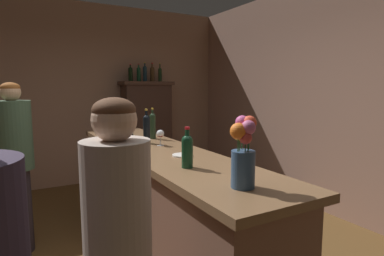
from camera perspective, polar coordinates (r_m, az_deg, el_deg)
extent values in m
cube|color=#A67E64|center=(5.50, -21.10, 5.55)|extent=(5.32, 0.12, 2.94)
cube|color=#A37A66|center=(4.15, 27.37, 4.79)|extent=(0.12, 6.33, 2.94)
cube|color=brown|center=(2.91, -5.55, -14.64)|extent=(0.58, 2.87, 1.01)
cube|color=brown|center=(2.75, -5.69, -4.32)|extent=(0.66, 2.99, 0.05)
cube|color=#402A21|center=(5.58, -8.05, -0.44)|extent=(0.80, 0.34, 1.69)
cube|color=#452D22|center=(5.53, -8.21, 7.95)|extent=(0.88, 0.40, 0.06)
cylinder|color=black|center=(3.04, -8.13, -0.52)|extent=(0.07, 0.07, 0.24)
sphere|color=black|center=(3.02, -8.17, 1.70)|extent=(0.07, 0.07, 0.07)
cylinder|color=black|center=(3.02, -8.18, 2.41)|extent=(0.02, 0.02, 0.07)
cylinder|color=gold|center=(3.01, -8.20, 3.27)|extent=(0.03, 0.03, 0.02)
cylinder|color=#123720|center=(2.10, -0.86, -4.72)|extent=(0.08, 0.08, 0.18)
sphere|color=#123720|center=(2.09, -0.86, -2.29)|extent=(0.08, 0.08, 0.08)
cylinder|color=#123720|center=(2.08, -0.87, -1.27)|extent=(0.03, 0.03, 0.08)
cylinder|color=red|center=(2.08, -0.87, -0.02)|extent=(0.03, 0.03, 0.02)
cylinder|color=#20321F|center=(3.30, -7.06, 0.08)|extent=(0.06, 0.06, 0.23)
sphere|color=#20321F|center=(3.29, -7.09, 2.08)|extent=(0.06, 0.06, 0.06)
cylinder|color=#20321F|center=(3.29, -7.10, 2.70)|extent=(0.02, 0.02, 0.07)
cylinder|color=gold|center=(3.28, -7.11, 3.46)|extent=(0.02, 0.02, 0.02)
cylinder|color=black|center=(3.56, -11.12, 0.34)|extent=(0.07, 0.07, 0.21)
sphere|color=black|center=(3.55, -11.16, 2.00)|extent=(0.07, 0.07, 0.07)
cylinder|color=black|center=(3.55, -11.18, 2.78)|extent=(0.03, 0.03, 0.10)
cylinder|color=#AB1927|center=(3.54, -11.20, 3.70)|extent=(0.03, 0.03, 0.02)
cylinder|color=white|center=(2.92, -5.66, -3.11)|extent=(0.07, 0.07, 0.00)
cylinder|color=white|center=(2.91, -5.67, -2.36)|extent=(0.01, 0.01, 0.07)
ellipsoid|color=white|center=(2.90, -5.69, -0.99)|extent=(0.07, 0.07, 0.07)
ellipsoid|color=maroon|center=(2.90, -5.69, -1.36)|extent=(0.06, 0.06, 0.03)
cylinder|color=white|center=(3.33, -11.24, -1.92)|extent=(0.07, 0.07, 0.00)
cylinder|color=white|center=(3.32, -11.26, -1.28)|extent=(0.01, 0.01, 0.07)
ellipsoid|color=white|center=(3.32, -11.29, -0.21)|extent=(0.06, 0.06, 0.06)
ellipsoid|color=maroon|center=(3.32, -11.28, -0.47)|extent=(0.05, 0.05, 0.02)
cylinder|color=#2F4C6F|center=(1.71, 9.13, -7.31)|extent=(0.13, 0.13, 0.20)
cylinder|color=#38602D|center=(1.72, 10.15, -2.82)|extent=(0.01, 0.01, 0.22)
sphere|color=#DE452A|center=(1.70, 10.24, 0.90)|extent=(0.08, 0.08, 0.08)
cylinder|color=#38602D|center=(1.73, 8.93, -2.73)|extent=(0.01, 0.01, 0.22)
sphere|color=#C94E90|center=(1.71, 9.01, 0.97)|extent=(0.08, 0.08, 0.08)
cylinder|color=#38602D|center=(1.69, 8.49, -3.88)|extent=(0.01, 0.01, 0.17)
sphere|color=gold|center=(1.68, 8.55, -1.07)|extent=(0.07, 0.07, 0.07)
cylinder|color=#38602D|center=(1.67, 8.24, -3.74)|extent=(0.01, 0.01, 0.19)
sphere|color=orange|center=(1.65, 8.30, -0.58)|extent=(0.09, 0.09, 0.09)
cylinder|color=#38602D|center=(1.67, 9.52, -4.33)|extent=(0.01, 0.01, 0.15)
sphere|color=#C63E39|center=(1.66, 9.58, -1.76)|extent=(0.07, 0.07, 0.07)
cylinder|color=#38602D|center=(1.67, 10.00, -3.40)|extent=(0.01, 0.01, 0.21)
sphere|color=#B85886|center=(1.66, 10.08, 0.09)|extent=(0.08, 0.08, 0.08)
cylinder|color=white|center=(2.47, -1.71, -4.90)|extent=(0.16, 0.16, 0.01)
cylinder|color=black|center=(5.44, -10.96, 9.25)|extent=(0.07, 0.07, 0.20)
sphere|color=black|center=(5.44, -10.99, 10.29)|extent=(0.07, 0.07, 0.07)
cylinder|color=black|center=(5.45, -11.00, 10.66)|extent=(0.02, 0.02, 0.07)
cylinder|color=#B7212D|center=(5.45, -11.01, 11.12)|extent=(0.03, 0.03, 0.02)
cylinder|color=#123A22|center=(5.49, -9.52, 9.31)|extent=(0.07, 0.07, 0.21)
sphere|color=#123A22|center=(5.49, -9.55, 10.38)|extent=(0.07, 0.07, 0.07)
cylinder|color=#123A22|center=(5.49, -9.55, 10.76)|extent=(0.02, 0.02, 0.07)
cylinder|color=#B22325|center=(5.50, -9.56, 11.21)|extent=(0.02, 0.02, 0.02)
cylinder|color=#182F38|center=(5.53, -8.43, 9.43)|extent=(0.07, 0.07, 0.23)
sphere|color=#182F38|center=(5.53, -8.45, 10.60)|extent=(0.07, 0.07, 0.07)
cylinder|color=#182F38|center=(5.53, -8.46, 11.00)|extent=(0.02, 0.02, 0.08)
cylinder|color=gold|center=(5.54, -8.47, 11.49)|extent=(0.03, 0.03, 0.02)
cylinder|color=#483018|center=(5.58, -7.12, 9.36)|extent=(0.08, 0.08, 0.21)
sphere|color=#483018|center=(5.58, -7.14, 10.46)|extent=(0.08, 0.08, 0.08)
cylinder|color=#483018|center=(5.58, -7.15, 10.92)|extent=(0.03, 0.03, 0.09)
cylinder|color=red|center=(5.59, -7.16, 11.45)|extent=(0.03, 0.03, 0.02)
cylinder|color=#1C3319|center=(5.63, -5.76, 9.32)|extent=(0.06, 0.06, 0.20)
sphere|color=#1C3319|center=(5.64, -5.77, 10.36)|extent=(0.06, 0.06, 0.06)
cylinder|color=#1C3319|center=(5.64, -5.78, 10.86)|extent=(0.02, 0.02, 0.10)
cylinder|color=gold|center=(5.64, -5.78, 11.45)|extent=(0.02, 0.02, 0.02)
cylinder|color=#2D272D|center=(3.58, -28.58, -12.90)|extent=(0.23, 0.23, 0.82)
cylinder|color=#3F5B42|center=(3.40, -29.34, -1.16)|extent=(0.32, 0.32, 0.65)
sphere|color=#DEAD81|center=(3.37, -29.77, 5.64)|extent=(0.18, 0.18, 0.18)
ellipsoid|color=#A15B27|center=(3.37, -29.82, 6.31)|extent=(0.17, 0.17, 0.10)
cylinder|color=#AE9F93|center=(1.50, -13.30, -13.14)|extent=(0.31, 0.31, 0.58)
sphere|color=#D9AD8E|center=(1.42, -13.76, 1.39)|extent=(0.20, 0.20, 0.20)
ellipsoid|color=brown|center=(1.41, -13.81, 3.18)|extent=(0.19, 0.19, 0.11)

